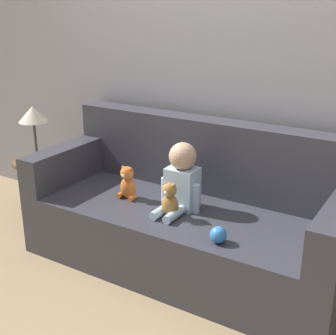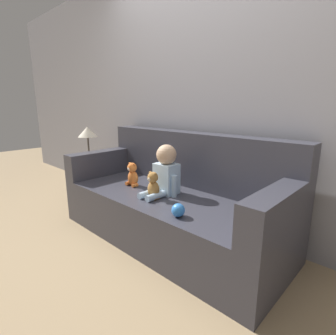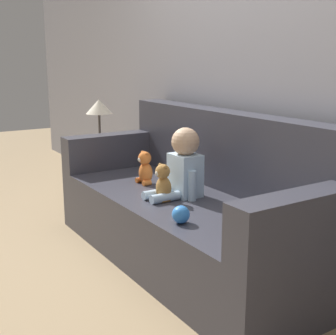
{
  "view_description": "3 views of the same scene",
  "coord_description": "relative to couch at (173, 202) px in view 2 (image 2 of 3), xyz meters",
  "views": [
    {
      "loc": [
        1.33,
        -2.35,
        1.65
      ],
      "look_at": [
        -0.1,
        -0.04,
        0.68
      ],
      "focal_mm": 50.0,
      "sensor_mm": 36.0,
      "label": 1
    },
    {
      "loc": [
        1.48,
        -1.55,
        1.17
      ],
      "look_at": [
        -0.01,
        0.01,
        0.64
      ],
      "focal_mm": 28.0,
      "sensor_mm": 36.0,
      "label": 2
    },
    {
      "loc": [
        2.27,
        -1.57,
        1.25
      ],
      "look_at": [
        -0.07,
        -0.09,
        0.59
      ],
      "focal_mm": 50.0,
      "sensor_mm": 36.0,
      "label": 3
    }
  ],
  "objects": [
    {
      "name": "wall_back",
      "position": [
        0.0,
        0.45,
        0.98
      ],
      "size": [
        8.0,
        0.05,
        2.6
      ],
      "color": "#93939E",
      "rests_on": "ground_plane"
    },
    {
      "name": "person_baby",
      "position": [
        -0.02,
        -0.08,
        0.29
      ],
      "size": [
        0.27,
        0.35,
        0.42
      ],
      "color": "silver",
      "rests_on": "couch"
    },
    {
      "name": "side_table",
      "position": [
        -1.32,
        -0.04,
        0.34
      ],
      "size": [
        0.39,
        0.39,
        0.91
      ],
      "color": "brown",
      "rests_on": "ground_plane"
    },
    {
      "name": "plush_toy_side",
      "position": [
        -0.39,
        -0.13,
        0.2
      ],
      "size": [
        0.13,
        0.1,
        0.22
      ],
      "color": "orange",
      "rests_on": "couch"
    },
    {
      "name": "ground_plane",
      "position": [
        0.0,
        -0.06,
        -0.32
      ],
      "size": [
        12.0,
        12.0,
        0.0
      ],
      "primitive_type": "plane",
      "color": "#9E8460"
    },
    {
      "name": "couch",
      "position": [
        0.0,
        0.0,
        0.0
      ],
      "size": [
        2.05,
        0.85,
        0.92
      ],
      "color": "#383842",
      "rests_on": "ground_plane"
    },
    {
      "name": "teddy_bear_brown",
      "position": [
        -0.01,
        -0.23,
        0.2
      ],
      "size": [
        0.13,
        0.1,
        0.22
      ],
      "color": "#AD7A3D",
      "rests_on": "couch"
    },
    {
      "name": "toy_ball",
      "position": [
        0.38,
        -0.36,
        0.14
      ],
      "size": [
        0.09,
        0.09,
        0.09
      ],
      "color": "#337FDB",
      "rests_on": "couch"
    }
  ]
}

